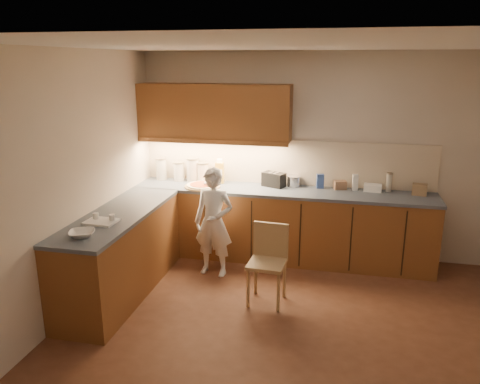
{
  "coord_description": "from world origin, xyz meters",
  "views": [
    {
      "loc": [
        0.34,
        -3.92,
        2.48
      ],
      "look_at": [
        -0.8,
        1.2,
        1.0
      ],
      "focal_mm": 35.0,
      "sensor_mm": 36.0,
      "label": 1
    }
  ],
  "objects_px": {
    "oil_jug": "(220,172)",
    "toaster": "(274,180)",
    "pizza_on_board": "(203,186)",
    "child": "(214,222)",
    "wooden_chair": "(268,257)"
  },
  "relations": [
    {
      "from": "oil_jug",
      "to": "pizza_on_board",
      "type": "bearing_deg",
      "value": -122.55
    },
    {
      "from": "pizza_on_board",
      "to": "toaster",
      "type": "bearing_deg",
      "value": 14.91
    },
    {
      "from": "oil_jug",
      "to": "wooden_chair",
      "type": "bearing_deg",
      "value": -55.89
    },
    {
      "from": "wooden_chair",
      "to": "oil_jug",
      "type": "bearing_deg",
      "value": 127.75
    },
    {
      "from": "child",
      "to": "wooden_chair",
      "type": "relative_size",
      "value": 1.55
    },
    {
      "from": "wooden_chair",
      "to": "toaster",
      "type": "xyz_separation_m",
      "value": [
        -0.14,
        1.26,
        0.53
      ]
    },
    {
      "from": "wooden_chair",
      "to": "toaster",
      "type": "distance_m",
      "value": 1.37
    },
    {
      "from": "oil_jug",
      "to": "toaster",
      "type": "height_order",
      "value": "oil_jug"
    },
    {
      "from": "child",
      "to": "toaster",
      "type": "xyz_separation_m",
      "value": [
        0.59,
        0.76,
        0.36
      ]
    },
    {
      "from": "child",
      "to": "wooden_chair",
      "type": "bearing_deg",
      "value": -28.06
    },
    {
      "from": "wooden_chair",
      "to": "pizza_on_board",
      "type": "bearing_deg",
      "value": 138.72
    },
    {
      "from": "wooden_chair",
      "to": "toaster",
      "type": "relative_size",
      "value": 2.58
    },
    {
      "from": "child",
      "to": "pizza_on_board",
      "type": "bearing_deg",
      "value": 125.13
    },
    {
      "from": "pizza_on_board",
      "to": "child",
      "type": "distance_m",
      "value": 0.67
    },
    {
      "from": "wooden_chair",
      "to": "oil_jug",
      "type": "relative_size",
      "value": 2.59
    }
  ]
}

